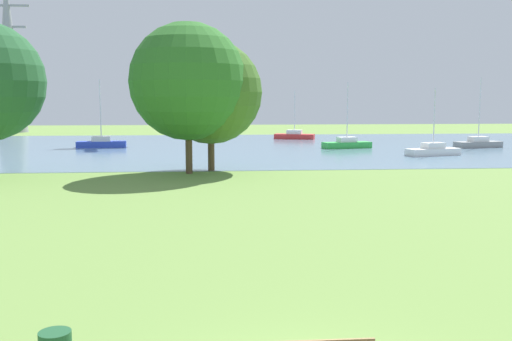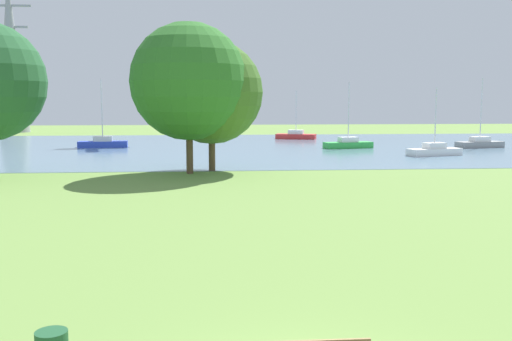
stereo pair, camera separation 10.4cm
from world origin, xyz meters
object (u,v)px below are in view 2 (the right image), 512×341
(sailboat_red, at_px, (296,135))
(sailboat_blue, at_px, (103,143))
(sailboat_green, at_px, (348,144))
(tree_east_near, at_px, (211,92))
(electricity_pylon, at_px, (11,54))
(sailboat_white, at_px, (434,150))
(sailboat_gray, at_px, (480,143))
(tree_west_far, at_px, (189,82))

(sailboat_red, xyz_separation_m, sailboat_blue, (-21.14, -10.65, 0.01))
(sailboat_red, bearing_deg, sailboat_green, -77.10)
(tree_east_near, height_order, electricity_pylon, electricity_pylon)
(sailboat_white, bearing_deg, sailboat_red, 111.78)
(sailboat_red, bearing_deg, sailboat_gray, -40.75)
(sailboat_white, height_order, sailboat_blue, sailboat_blue)
(sailboat_blue, xyz_separation_m, tree_east_near, (10.81, -20.17, 4.79))
(sailboat_gray, relative_size, tree_east_near, 0.79)
(sailboat_green, height_order, tree_east_near, tree_east_near)
(tree_east_near, bearing_deg, tree_west_far, -139.87)
(sailboat_red, bearing_deg, sailboat_blue, -153.27)
(sailboat_blue, bearing_deg, sailboat_red, 26.73)
(sailboat_green, distance_m, sailboat_gray, 13.23)
(sailboat_red, xyz_separation_m, tree_west_far, (-11.78, -32.03, 5.47))
(sailboat_gray, xyz_separation_m, electricity_pylon, (-55.44, 32.51, 10.92))
(sailboat_green, bearing_deg, sailboat_gray, -1.84)
(sailboat_white, relative_size, sailboat_red, 0.99)
(sailboat_green, xyz_separation_m, electricity_pylon, (-42.21, 32.08, 10.93))
(sailboat_blue, bearing_deg, electricity_pylon, 121.69)
(sailboat_white, distance_m, electricity_pylon, 63.33)
(sailboat_red, xyz_separation_m, tree_east_near, (-10.33, -30.81, 4.80))
(sailboat_gray, height_order, sailboat_red, sailboat_gray)
(sailboat_green, distance_m, tree_west_far, 24.28)
(sailboat_gray, xyz_separation_m, sailboat_blue, (-37.49, 3.44, -0.00))
(sailboat_red, distance_m, electricity_pylon, 44.57)
(sailboat_gray, relative_size, tree_west_far, 0.71)
(sailboat_blue, height_order, electricity_pylon, electricity_pylon)
(tree_east_near, bearing_deg, sailboat_white, 25.59)
(sailboat_blue, bearing_deg, tree_east_near, -61.81)
(sailboat_gray, xyz_separation_m, tree_west_far, (-28.13, -17.95, 5.45))
(tree_west_far, height_order, electricity_pylon, electricity_pylon)
(sailboat_white, bearing_deg, tree_east_near, -154.41)
(sailboat_blue, bearing_deg, sailboat_white, -20.37)
(sailboat_gray, relative_size, electricity_pylon, 0.30)
(tree_east_near, bearing_deg, electricity_pylon, 120.29)
(sailboat_white, xyz_separation_m, sailboat_blue, (-29.81, 11.07, 0.01))
(sailboat_red, distance_m, tree_east_near, 32.85)
(sailboat_green, height_order, tree_west_far, tree_west_far)
(sailboat_gray, height_order, sailboat_blue, sailboat_gray)
(sailboat_gray, bearing_deg, tree_west_far, -147.46)
(tree_west_far, bearing_deg, sailboat_red, 69.81)
(sailboat_red, relative_size, tree_west_far, 0.60)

